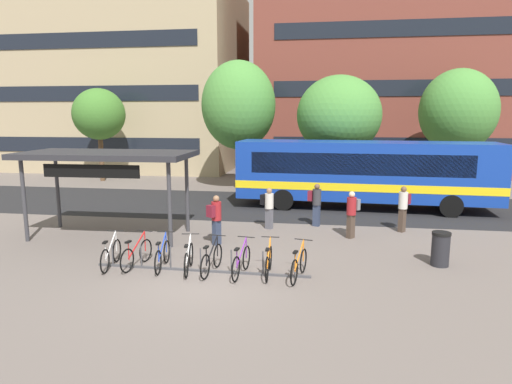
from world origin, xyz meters
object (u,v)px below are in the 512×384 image
Objects in this scene: parked_bicycle_orange_6 at (269,262)px; commuter_maroon_pack_2 at (316,202)px; parked_bicycle_white_3 at (189,258)px; transit_shelter at (106,158)px; parked_bicycle_red_1 at (137,254)px; commuter_grey_pack_3 at (352,211)px; street_tree_2 at (99,114)px; parked_bicycle_purple_5 at (241,262)px; street_tree_1 at (458,111)px; parked_bicycle_black_4 at (212,260)px; parked_bicycle_blue_2 at (162,256)px; commuter_maroon_pack_1 at (216,217)px; city_bus at (366,172)px; trash_bin at (441,249)px; parked_bicycle_orange_7 at (299,265)px; street_tree_0 at (239,105)px; commuter_maroon_pack_0 at (403,206)px; parked_bicycle_white_0 at (111,255)px; street_tree_3 at (339,115)px; commuter_black_pack_4 at (268,205)px.

commuter_maroon_pack_2 is at bearing -13.18° from parked_bicycle_orange_6.
parked_bicycle_white_3 is 0.28× the size of transit_shelter.
parked_bicycle_red_1 is 7.72m from commuter_grey_pack_3.
street_tree_2 is (-14.65, 10.51, 3.47)m from commuter_maroon_pack_2.
parked_bicycle_purple_5 is 0.24× the size of street_tree_1.
parked_bicycle_orange_6 is at bearing -82.18° from parked_bicycle_black_4.
street_tree_1 is (10.89, 16.51, 4.29)m from parked_bicycle_black_4.
parked_bicycle_orange_6 is 7.51m from transit_shelter.
commuter_grey_pack_3 reaches higher than parked_bicycle_blue_2.
street_tree_1 reaches higher than commuter_maroon_pack_1.
city_bus reaches higher than trash_bin.
parked_bicycle_purple_5 is 5.52m from commuter_grey_pack_3.
parked_bicycle_black_4 is 2.48m from parked_bicycle_orange_7.
trash_bin reaches higher than parked_bicycle_purple_5.
street_tree_2 reaches higher than commuter_maroon_pack_2.
transit_shelter reaches higher than trash_bin.
street_tree_0 is 10.07m from street_tree_2.
commuter_maroon_pack_0 is 1.73× the size of trash_bin.
street_tree_2 is (-11.29, 13.71, 3.46)m from commuter_maroon_pack_1.
parked_bicycle_white_0 and parked_bicycle_black_4 have the same top height.
parked_bicycle_red_1 is (-7.40, -9.60, -1.39)m from city_bus.
transit_shelter is at bearing 45.71° from parked_bicycle_red_1.
street_tree_0 reaches higher than parked_bicycle_orange_7.
city_bus is 5.55m from commuter_grey_pack_3.
commuter_maroon_pack_0 is (8.46, 5.38, 0.64)m from parked_bicycle_red_1.
street_tree_3 is (2.24, 13.90, 4.03)m from parked_bicycle_orange_6.
street_tree_1 is at bearing -27.18° from parked_bicycle_black_4.
commuter_black_pack_4 is (-1.51, 5.33, 0.56)m from parked_bicycle_orange_7.
parked_bicycle_white_3 is 2.31m from parked_bicycle_orange_6.
street_tree_3 reaches higher than transit_shelter.
parked_bicycle_blue_2 and parked_bicycle_black_4 have the same top height.
transit_shelter reaches higher than parked_bicycle_blue_2.
parked_bicycle_white_0 is at bearing 95.81° from parked_bicycle_black_4.
commuter_maroon_pack_0 is at bearing 12.15° from commuter_maroon_pack_2.
commuter_maroon_pack_1 is at bearing -94.44° from commuter_black_pack_4.
trash_bin is at bearing -29.78° from commuter_maroon_pack_2.
street_tree_1 is (11.58, 16.49, 4.29)m from parked_bicycle_white_3.
trash_bin is 0.14× the size of street_tree_1.
commuter_maroon_pack_1 is (1.78, 2.57, 0.62)m from parked_bicycle_red_1.
commuter_maroon_pack_1 reaches higher than parked_bicycle_white_3.
parked_bicycle_purple_5 is 5.33m from commuter_black_pack_4.
street_tree_2 is 15.90m from street_tree_3.
parked_bicycle_black_4 is (3.06, -0.02, 0.00)m from parked_bicycle_white_0.
commuter_grey_pack_3 is at bearing -38.47° from commuter_maroon_pack_1.
commuter_maroon_pack_1 is 0.28× the size of street_tree_2.
commuter_maroon_pack_1 reaches higher than commuter_grey_pack_3.
parked_bicycle_red_1 and parked_bicycle_black_4 have the same top height.
commuter_maroon_pack_2 is at bearing -35.65° from street_tree_2.
commuter_black_pack_4 reaches higher than parked_bicycle_orange_6.
commuter_maroon_pack_0 reaches higher than commuter_grey_pack_3.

